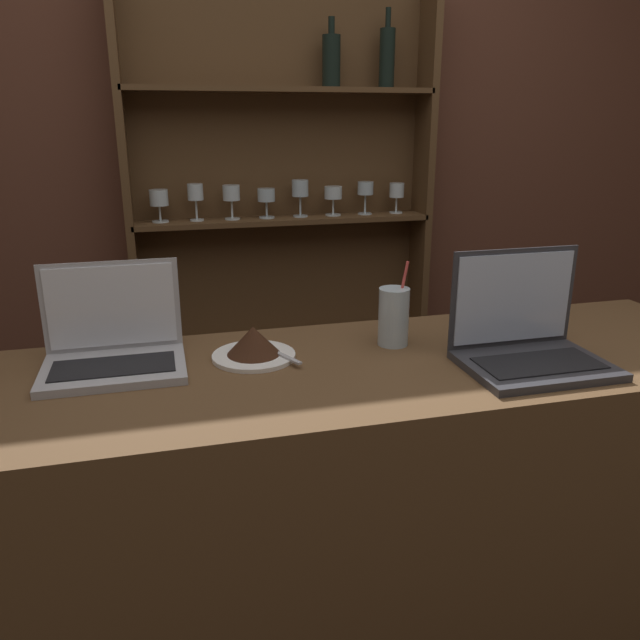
{
  "coord_description": "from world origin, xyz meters",
  "views": [
    {
      "loc": [
        -0.47,
        -0.95,
        1.49
      ],
      "look_at": [
        -0.14,
        0.32,
        1.06
      ],
      "focal_mm": 35.0,
      "sensor_mm": 36.0,
      "label": 1
    }
  ],
  "objects_px": {
    "laptop_near": "(113,345)",
    "laptop_far": "(527,340)",
    "cake_plate": "(254,345)",
    "water_glass": "(394,317)"
  },
  "relations": [
    {
      "from": "laptop_far",
      "to": "cake_plate",
      "type": "xyz_separation_m",
      "value": [
        -0.59,
        0.18,
        -0.02
      ]
    },
    {
      "from": "laptop_far",
      "to": "cake_plate",
      "type": "height_order",
      "value": "laptop_far"
    },
    {
      "from": "laptop_near",
      "to": "cake_plate",
      "type": "relative_size",
      "value": 1.57
    },
    {
      "from": "cake_plate",
      "to": "water_glass",
      "type": "height_order",
      "value": "water_glass"
    },
    {
      "from": "laptop_near",
      "to": "laptop_far",
      "type": "distance_m",
      "value": 0.92
    },
    {
      "from": "laptop_near",
      "to": "water_glass",
      "type": "height_order",
      "value": "laptop_near"
    },
    {
      "from": "laptop_far",
      "to": "cake_plate",
      "type": "distance_m",
      "value": 0.61
    },
    {
      "from": "cake_plate",
      "to": "laptop_near",
      "type": "bearing_deg",
      "value": 175.1
    },
    {
      "from": "cake_plate",
      "to": "water_glass",
      "type": "bearing_deg",
      "value": 1.01
    },
    {
      "from": "cake_plate",
      "to": "water_glass",
      "type": "relative_size",
      "value": 0.93
    }
  ]
}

